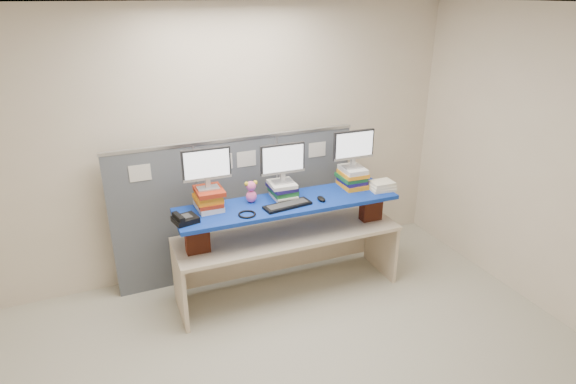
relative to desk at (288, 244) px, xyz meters
name	(u,v)px	position (x,y,z in m)	size (l,w,h in m)	color
room	(312,222)	(-0.33, -1.21, 0.86)	(5.00, 4.00, 2.80)	beige
cubicle_partition	(238,207)	(-0.33, 0.57, 0.23)	(2.60, 0.06, 1.53)	#4B5058
desk	(288,244)	(0.00, 0.00, 0.00)	(2.24, 0.69, 0.68)	beige
brick_pier_left	(197,237)	(-0.90, -0.03, 0.28)	(0.21, 0.12, 0.29)	maroon
brick_pier_right	(371,207)	(0.90, -0.07, 0.28)	(0.21, 0.12, 0.29)	maroon
blue_board	(288,203)	(0.00, 0.00, 0.45)	(2.16, 0.54, 0.04)	#0B2895
book_stack_left	(209,198)	(-0.74, 0.14, 0.57)	(0.26, 0.31, 0.20)	silver
book_stack_center	(283,189)	(-0.01, 0.12, 0.55)	(0.26, 0.31, 0.16)	silver
book_stack_right	(352,177)	(0.76, 0.10, 0.57)	(0.26, 0.31, 0.21)	orange
monitor_left	(207,166)	(-0.74, 0.13, 0.89)	(0.44, 0.13, 0.38)	#B3B2B8
monitor_center	(283,161)	(-0.01, 0.12, 0.84)	(0.44, 0.13, 0.38)	#B3B2B8
monitor_right	(354,147)	(0.76, 0.10, 0.90)	(0.44, 0.13, 0.38)	#B3B2B8
keyboard	(287,205)	(-0.05, -0.10, 0.48)	(0.48, 0.21, 0.03)	black
mouse	(321,199)	(0.31, -0.10, 0.49)	(0.07, 0.12, 0.04)	black
desk_phone	(185,219)	(-1.01, -0.06, 0.50)	(0.24, 0.22, 0.09)	black
headset	(247,214)	(-0.46, -0.13, 0.48)	(0.16, 0.16, 0.02)	black
plush_toy	(251,191)	(-0.33, 0.12, 0.58)	(0.13, 0.09, 0.22)	pink
binder_stack	(382,186)	(1.00, -0.09, 0.51)	(0.25, 0.21, 0.09)	white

